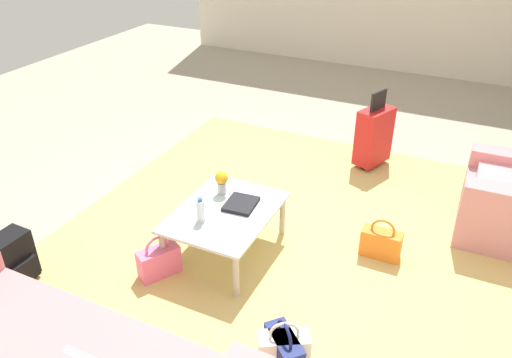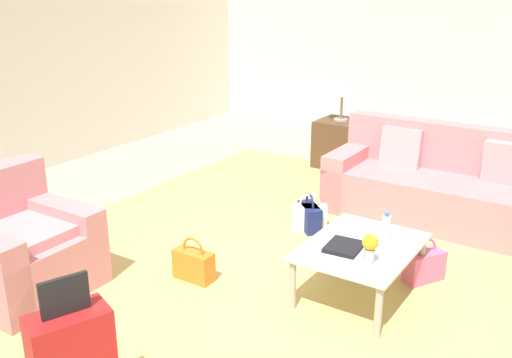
% 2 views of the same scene
% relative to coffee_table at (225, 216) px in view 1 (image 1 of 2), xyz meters
% --- Properties ---
extents(ground_plane, '(12.00, 12.00, 0.00)m').
position_rel_coffee_table_xyz_m(ground_plane, '(-0.40, 0.50, -0.36)').
color(ground_plane, '#A89E89').
extents(area_rug, '(5.20, 4.40, 0.01)m').
position_rel_coffee_table_xyz_m(area_rug, '(0.20, 0.70, -0.35)').
color(area_rug, tan).
rests_on(area_rug, ground).
extents(coffee_table, '(0.96, 0.73, 0.41)m').
position_rel_coffee_table_xyz_m(coffee_table, '(0.00, 0.00, 0.00)').
color(coffee_table, silver).
rests_on(coffee_table, ground).
extents(water_bottle, '(0.06, 0.06, 0.20)m').
position_rel_coffee_table_xyz_m(water_bottle, '(0.20, -0.10, 0.14)').
color(water_bottle, silver).
rests_on(water_bottle, coffee_table).
extents(coffee_table_book, '(0.29, 0.26, 0.03)m').
position_rel_coffee_table_xyz_m(coffee_table_book, '(-0.12, 0.08, 0.06)').
color(coffee_table_book, black).
rests_on(coffee_table_book, coffee_table).
extents(flower_vase, '(0.11, 0.11, 0.21)m').
position_rel_coffee_table_xyz_m(flower_vase, '(-0.22, -0.15, 0.17)').
color(flower_vase, '#B2B7BC').
rests_on(flower_vase, coffee_table).
extents(suitcase_red, '(0.45, 0.35, 0.85)m').
position_rel_coffee_table_xyz_m(suitcase_red, '(-2.00, 0.70, 0.00)').
color(suitcase_red, red).
rests_on(suitcase_red, ground).
extents(handbag_white, '(0.28, 0.35, 0.36)m').
position_rel_coffee_table_xyz_m(handbag_white, '(0.84, 0.87, -0.23)').
color(handbag_white, white).
rests_on(handbag_white, ground).
extents(handbag_pink, '(0.35, 0.28, 0.36)m').
position_rel_coffee_table_xyz_m(handbag_pink, '(0.48, -0.33, -0.23)').
color(handbag_pink, pink).
rests_on(handbag_pink, ground).
extents(handbag_navy, '(0.32, 0.33, 0.36)m').
position_rel_coffee_table_xyz_m(handbag_navy, '(0.85, 0.87, -0.23)').
color(handbag_navy, navy).
rests_on(handbag_navy, ground).
extents(handbag_orange, '(0.14, 0.32, 0.36)m').
position_rel_coffee_table_xyz_m(handbag_orange, '(-0.49, 1.16, -0.23)').
color(handbag_orange, orange).
rests_on(handbag_orange, ground).
extents(backpack_black, '(0.31, 0.26, 0.40)m').
position_rel_coffee_table_xyz_m(backpack_black, '(1.00, -1.29, -0.16)').
color(backpack_black, black).
rests_on(backpack_black, ground).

